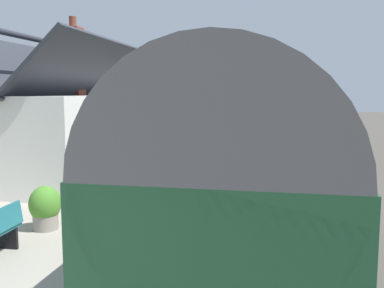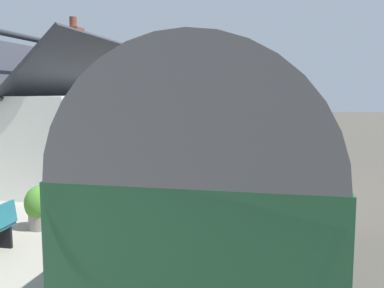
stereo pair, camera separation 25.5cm
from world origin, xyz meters
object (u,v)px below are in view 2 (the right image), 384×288
(planter_corner_building, at_px, (193,143))
(lamp_post_platform, at_px, (214,96))
(train, at_px, (255,147))
(planter_edge_near, at_px, (41,207))
(planter_edge_far, at_px, (129,188))
(station_building, at_px, (63,133))

(planter_corner_building, height_order, lamp_post_platform, lamp_post_platform)
(train, xyz_separation_m, planter_edge_near, (-4.69, 4.12, -0.78))
(planter_corner_building, bearing_deg, planter_edge_near, 176.80)
(planter_edge_far, height_order, lamp_post_platform, lamp_post_platform)
(train, relative_size, planter_corner_building, 22.42)
(planter_edge_near, xyz_separation_m, planter_edge_far, (2.54, -1.00, -0.10))
(planter_edge_near, bearing_deg, station_building, 23.64)
(station_building, relative_size, lamp_post_platform, 1.73)
(station_building, bearing_deg, planter_edge_far, -127.54)
(planter_edge_near, height_order, lamp_post_platform, lamp_post_platform)
(train, bearing_deg, planter_edge_far, 124.60)
(station_building, height_order, lamp_post_platform, station_building)
(train, xyz_separation_m, planter_edge_far, (-2.15, 3.12, -0.88))
(station_building, xyz_separation_m, planter_edge_near, (-4.98, -2.18, -1.07))
(train, relative_size, planter_edge_far, 26.16)
(planter_edge_far, distance_m, lamp_post_platform, 10.52)
(planter_corner_building, xyz_separation_m, lamp_post_platform, (0.63, -0.93, 2.25))
(train, height_order, planter_edge_far, train)
(planter_edge_near, xyz_separation_m, planter_corner_building, (12.15, -0.68, -0.01))
(planter_edge_near, bearing_deg, planter_corner_building, -3.20)
(station_building, bearing_deg, lamp_post_platform, -25.90)
(planter_edge_far, bearing_deg, planter_edge_near, 158.51)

